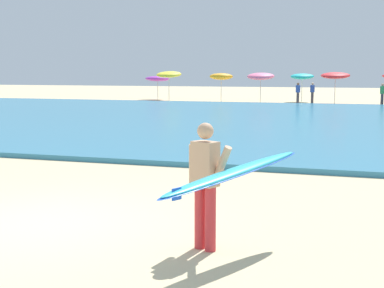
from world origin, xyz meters
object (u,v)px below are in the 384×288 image
at_px(beachgoer_near_row_right, 298,92).
at_px(beach_umbrella_0, 158,79).
at_px(beachgoer_near_row_mid, 382,94).
at_px(beach_umbrella_2, 221,77).
at_px(surfer_with_board, 219,177).
at_px(beach_umbrella_4, 302,76).
at_px(beach_umbrella_3, 261,76).
at_px(beach_umbrella_5, 335,76).
at_px(beach_umbrella_1, 169,74).
at_px(beachgoer_near_row_left, 312,92).

bearing_deg(beachgoer_near_row_right, beach_umbrella_0, 168.06).
height_order(beach_umbrella_0, beachgoer_near_row_mid, beach_umbrella_0).
bearing_deg(beachgoer_near_row_mid, beachgoer_near_row_right, 172.33).
height_order(beach_umbrella_0, beach_umbrella_2, beach_umbrella_2).
height_order(surfer_with_board, beach_umbrella_4, beach_umbrella_4).
xyz_separation_m(beach_umbrella_3, beach_umbrella_5, (5.62, 0.04, 0.07)).
bearing_deg(beachgoer_near_row_right, beachgoer_near_row_mid, -7.67).
bearing_deg(beach_umbrella_5, beachgoer_near_row_right, -169.70).
xyz_separation_m(surfer_with_board, beachgoer_near_row_mid, (2.35, 35.17, -0.19)).
distance_m(beach_umbrella_1, beachgoer_near_row_right, 10.42).
xyz_separation_m(beach_umbrella_0, beachgoer_near_row_left, (13.37, -1.91, -0.95)).
relative_size(beach_umbrella_5, beachgoer_near_row_right, 1.54).
relative_size(beachgoer_near_row_mid, beachgoer_near_row_right, 1.00).
xyz_separation_m(surfer_with_board, beachgoer_near_row_right, (-3.68, 35.98, -0.19)).
distance_m(beach_umbrella_3, beachgoer_near_row_right, 3.21).
bearing_deg(beach_umbrella_0, beach_umbrella_4, 0.28).
bearing_deg(beachgoer_near_row_left, beach_umbrella_1, -175.98).
height_order(beach_umbrella_2, beachgoer_near_row_mid, beach_umbrella_2).
bearing_deg(beach_umbrella_0, beachgoer_near_row_right, -11.94).
relative_size(beach_umbrella_1, beach_umbrella_4, 1.09).
bearing_deg(beach_umbrella_1, beach_umbrella_4, 15.05).
bearing_deg(beach_umbrella_2, beach_umbrella_5, -1.70).
relative_size(beach_umbrella_3, beachgoer_near_row_right, 1.51).
bearing_deg(beach_umbrella_4, surfer_with_board, -84.50).
xyz_separation_m(beach_umbrella_0, beachgoer_near_row_right, (12.37, -2.62, -0.95)).
distance_m(surfer_with_board, beach_umbrella_4, 38.85).
xyz_separation_m(beach_umbrella_3, beachgoer_near_row_right, (2.95, -0.44, -1.19)).
xyz_separation_m(beach_umbrella_0, beachgoer_near_row_mid, (18.40, -3.43, -0.95)).
bearing_deg(beach_umbrella_2, beachgoer_near_row_mid, -7.28).
bearing_deg(surfer_with_board, beach_umbrella_0, 112.58).
xyz_separation_m(beach_umbrella_0, beach_umbrella_2, (6.18, -1.87, 0.22)).
height_order(beach_umbrella_3, beachgoer_near_row_mid, beach_umbrella_3).
relative_size(beach_umbrella_3, beachgoer_near_row_mid, 1.51).
distance_m(surfer_with_board, beach_umbrella_2, 38.05).
xyz_separation_m(beach_umbrella_5, beachgoer_near_row_right, (-2.67, -0.49, -1.26)).
bearing_deg(surfer_with_board, beachgoer_near_row_left, 94.19).
bearing_deg(beach_umbrella_1, beach_umbrella_3, 4.15).
bearing_deg(beach_umbrella_5, beach_umbrella_4, 141.10).
bearing_deg(beach_umbrella_3, surfer_with_board, -79.69).
distance_m(surfer_with_board, beachgoer_near_row_mid, 35.25).
bearing_deg(beachgoer_near_row_mid, beach_umbrella_0, 169.45).
relative_size(beach_umbrella_0, beach_umbrella_3, 0.90).
distance_m(beach_umbrella_4, beach_umbrella_5, 3.49).
relative_size(beach_umbrella_3, beach_umbrella_5, 0.98).
distance_m(beachgoer_near_row_left, beachgoer_near_row_mid, 5.26).
relative_size(beach_umbrella_0, beachgoer_near_row_right, 1.36).
height_order(beachgoer_near_row_left, beachgoer_near_row_right, same).
bearing_deg(beach_umbrella_4, beach_umbrella_0, -179.72).
xyz_separation_m(surfer_with_board, beachgoer_near_row_left, (-2.69, 36.69, -0.19)).
relative_size(beach_umbrella_0, beachgoer_near_row_left, 1.36).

